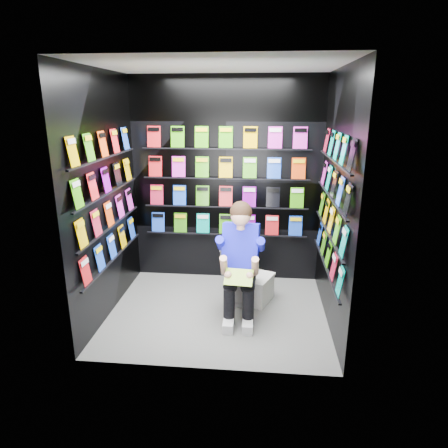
# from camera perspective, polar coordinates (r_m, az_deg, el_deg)

# --- Properties ---
(floor) EXTENTS (2.40, 2.40, 0.00)m
(floor) POSITION_cam_1_polar(r_m,az_deg,el_deg) (4.60, -0.90, -12.49)
(floor) COLOR slate
(floor) RESTS_ON ground
(ceiling) EXTENTS (2.40, 2.40, 0.00)m
(ceiling) POSITION_cam_1_polar(r_m,az_deg,el_deg) (4.03, -1.09, 21.75)
(ceiling) COLOR white
(ceiling) RESTS_ON floor
(wall_back) EXTENTS (2.40, 0.04, 2.60)m
(wall_back) POSITION_cam_1_polar(r_m,az_deg,el_deg) (5.10, 0.29, 6.05)
(wall_back) COLOR black
(wall_back) RESTS_ON floor
(wall_front) EXTENTS (2.40, 0.04, 2.60)m
(wall_front) POSITION_cam_1_polar(r_m,az_deg,el_deg) (3.17, -3.03, -0.72)
(wall_front) COLOR black
(wall_front) RESTS_ON floor
(wall_left) EXTENTS (0.04, 2.00, 2.60)m
(wall_left) POSITION_cam_1_polar(r_m,az_deg,el_deg) (4.42, -16.66, 3.66)
(wall_left) COLOR black
(wall_left) RESTS_ON floor
(wall_right) EXTENTS (0.04, 2.00, 2.60)m
(wall_right) POSITION_cam_1_polar(r_m,az_deg,el_deg) (4.17, 15.66, 2.96)
(wall_right) COLOR black
(wall_right) RESTS_ON floor
(comics_back) EXTENTS (2.10, 0.06, 1.37)m
(comics_back) POSITION_cam_1_polar(r_m,az_deg,el_deg) (5.07, 0.26, 6.04)
(comics_back) COLOR red
(comics_back) RESTS_ON wall_back
(comics_left) EXTENTS (0.06, 1.70, 1.37)m
(comics_left) POSITION_cam_1_polar(r_m,az_deg,el_deg) (4.41, -16.30, 3.72)
(comics_left) COLOR red
(comics_left) RESTS_ON wall_left
(comics_right) EXTENTS (0.06, 1.70, 1.37)m
(comics_right) POSITION_cam_1_polar(r_m,az_deg,el_deg) (4.16, 15.26, 3.04)
(comics_right) COLOR red
(comics_right) RESTS_ON wall_right
(toilet) EXTENTS (0.48, 0.78, 0.73)m
(toilet) POSITION_cam_1_polar(r_m,az_deg,el_deg) (4.80, 2.62, -6.32)
(toilet) COLOR white
(toilet) RESTS_ON floor
(longbox) EXTENTS (0.34, 0.44, 0.29)m
(longbox) POSITION_cam_1_polar(r_m,az_deg,el_deg) (4.78, 5.15, -9.42)
(longbox) COLOR white
(longbox) RESTS_ON floor
(longbox_lid) EXTENTS (0.37, 0.46, 0.03)m
(longbox_lid) POSITION_cam_1_polar(r_m,az_deg,el_deg) (4.71, 5.20, -7.69)
(longbox_lid) COLOR white
(longbox_lid) RESTS_ON longbox
(reader) EXTENTS (0.58, 0.80, 1.40)m
(reader) POSITION_cam_1_polar(r_m,az_deg,el_deg) (4.30, 2.43, -3.37)
(reader) COLOR #201FC5
(reader) RESTS_ON toilet
(held_comic) EXTENTS (0.30, 0.19, 0.12)m
(held_comic) POSITION_cam_1_polar(r_m,az_deg,el_deg) (4.05, 2.12, -7.61)
(held_comic) COLOR green
(held_comic) RESTS_ON reader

